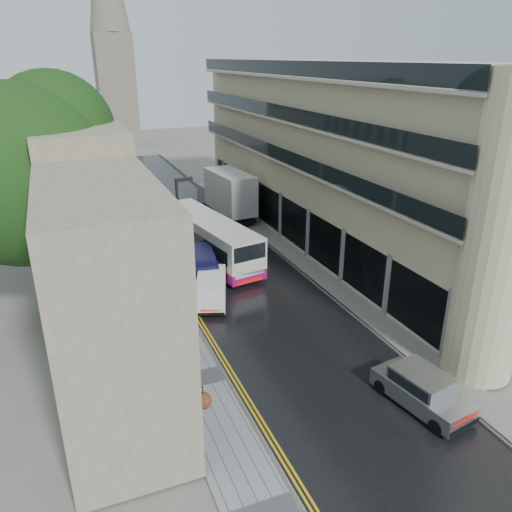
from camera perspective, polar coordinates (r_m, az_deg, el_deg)
road at (r=40.36m, az=-5.10°, el=0.84°), size 9.00×85.00×0.02m
left_sidewalk at (r=39.20m, az=-13.30°, el=-0.26°), size 2.70×85.00×0.12m
right_sidewalk at (r=42.10m, az=1.93°, el=1.90°), size 1.80×85.00×0.12m
old_shop_row at (r=39.57m, az=-19.84°, el=8.28°), size 4.50×56.00×12.00m
modern_block at (r=41.19m, az=9.29°, el=11.20°), size 8.00×40.00×14.00m
church_spire at (r=91.49m, az=-16.42°, el=24.59°), size 6.40×6.40×40.00m
tree_near at (r=29.66m, az=-24.77°, el=5.19°), size 10.56×10.56×13.89m
tree_far at (r=42.46m, az=-23.85°, el=8.89°), size 9.24×9.24×12.46m
cream_bus at (r=34.46m, az=-4.71°, el=-0.01°), size 4.73×12.17×3.24m
white_lorry at (r=45.32m, az=-3.71°, el=6.30°), size 3.44×8.89×4.56m
silver_hatchback at (r=22.50m, az=20.06°, el=-16.87°), size 2.68×4.73×1.68m
white_van at (r=30.03m, az=-6.72°, el=-5.03°), size 2.96×4.38×1.83m
navy_van at (r=32.68m, az=-7.53°, el=-2.18°), size 2.69×4.98×2.41m
pedestrian at (r=29.51m, az=-10.31°, el=-5.37°), size 0.83×0.67×1.98m
lamp_post_near at (r=27.54m, az=-8.61°, el=0.07°), size 0.97×0.35×8.43m
lamp_post_far at (r=45.01m, az=-15.18°, el=7.99°), size 0.94×0.40×8.19m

